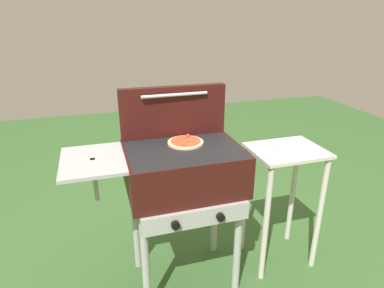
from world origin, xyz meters
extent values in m
plane|color=#38602D|center=(0.00, 0.00, 0.00)|extent=(8.00, 8.00, 0.00)
cube|color=#38110F|center=(0.00, 0.00, 0.78)|extent=(0.64, 0.48, 0.24)
cube|color=black|center=(0.00, 0.00, 0.90)|extent=(0.61, 0.46, 0.01)
cube|color=#A9A9A9|center=(-0.48, 0.00, 0.89)|extent=(0.32, 0.41, 0.02)
cube|color=#A9A9A9|center=(-0.48, 0.00, 0.78)|extent=(0.02, 0.02, 0.24)
cube|color=#A9A9A9|center=(0.00, -0.25, 0.61)|extent=(0.58, 0.02, 0.10)
cylinder|color=black|center=(-0.12, -0.28, 0.61)|extent=(0.04, 0.02, 0.04)
cylinder|color=black|center=(0.12, -0.28, 0.61)|extent=(0.04, 0.02, 0.04)
cylinder|color=#A9A9A9|center=(-0.27, -0.19, 0.33)|extent=(0.04, 0.04, 0.66)
cylinder|color=#A9A9A9|center=(0.27, -0.19, 0.33)|extent=(0.04, 0.04, 0.66)
cylinder|color=#A9A9A9|center=(-0.27, 0.19, 0.33)|extent=(0.04, 0.04, 0.66)
cylinder|color=#A9A9A9|center=(0.27, 0.19, 0.33)|extent=(0.04, 0.04, 0.66)
cube|color=#38110F|center=(0.00, 0.21, 1.05)|extent=(0.63, 0.07, 0.30)
cylinder|color=#B7B7BC|center=(0.00, 0.17, 1.16)|extent=(0.38, 0.02, 0.02)
cylinder|color=beige|center=(0.03, 0.07, 0.91)|extent=(0.20, 0.20, 0.01)
cylinder|color=#D14C2D|center=(0.03, 0.07, 0.92)|extent=(0.17, 0.17, 0.01)
sphere|color=red|center=(0.06, 0.12, 0.92)|extent=(0.03, 0.03, 0.03)
sphere|color=#A95525|center=(0.00, 0.01, 0.92)|extent=(0.02, 0.02, 0.02)
sphere|color=#B05227|center=(0.04, 0.11, 0.92)|extent=(0.02, 0.02, 0.02)
sphere|color=#D45424|center=(0.04, 0.04, 0.92)|extent=(0.02, 0.02, 0.02)
cube|color=beige|center=(0.66, 0.00, 0.81)|extent=(0.44, 0.36, 0.02)
cylinder|color=beige|center=(0.47, -0.15, 0.40)|extent=(0.04, 0.04, 0.80)
cylinder|color=beige|center=(0.85, -0.15, 0.40)|extent=(0.04, 0.04, 0.80)
cylinder|color=beige|center=(0.47, 0.15, 0.40)|extent=(0.04, 0.04, 0.80)
cylinder|color=beige|center=(0.85, 0.15, 0.40)|extent=(0.04, 0.04, 0.80)
cylinder|color=silver|center=(0.58, -0.06, 0.84)|extent=(0.10, 0.10, 0.04)
cylinder|color=#4C7533|center=(0.58, -0.06, 0.83)|extent=(0.08, 0.08, 0.02)
camera|label=1|loc=(-0.44, -1.61, 1.59)|focal=30.82mm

